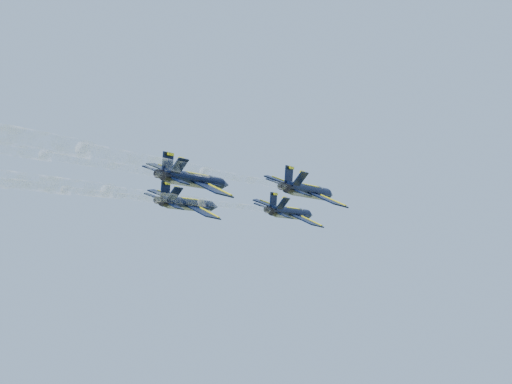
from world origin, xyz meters
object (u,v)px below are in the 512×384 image
Objects in this scene: jet_slot at (195,180)px; jet_lead at (291,213)px; jet_left at (189,204)px; jet_right at (309,191)px.

jet_lead is at bearing 90.32° from jet_slot.
jet_left is 17.74m from jet_right.
jet_lead and jet_slot have the same top height.
jet_right is at bearing -4.53° from jet_left.
jet_left and jet_right have the same top height.
jet_lead is at bearing 55.15° from jet_left.
jet_right is 1.00× the size of jet_slot.
jet_left is (-6.10, -14.37, 0.00)m from jet_lead.
jet_lead is 1.00× the size of jet_slot.
jet_lead is at bearing 121.66° from jet_right.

